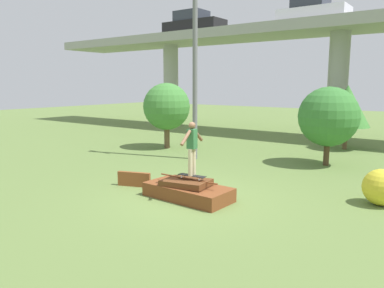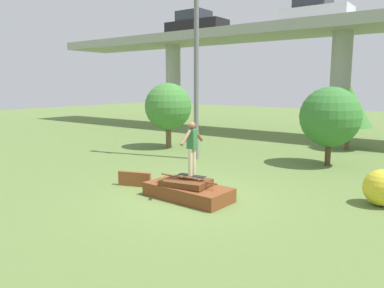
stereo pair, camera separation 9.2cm
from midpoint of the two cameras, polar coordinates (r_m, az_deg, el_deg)
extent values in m
plane|color=olive|center=(10.41, -0.87, -8.31)|extent=(80.00, 80.00, 0.00)
cube|color=brown|center=(10.36, -0.87, -7.31)|extent=(2.46, 1.23, 0.38)
cube|color=#5B3319|center=(10.25, -1.16, -5.92)|extent=(1.36, 0.96, 0.21)
cylinder|color=brown|center=(10.26, -0.88, -5.31)|extent=(1.91, 0.04, 0.04)
cube|color=brown|center=(11.70, -9.06, -5.33)|extent=(1.03, 0.47, 0.45)
cube|color=black|center=(10.19, -0.26, -4.83)|extent=(0.82, 0.27, 0.01)
cylinder|color=silver|center=(10.13, 1.35, -5.22)|extent=(0.06, 0.03, 0.05)
cylinder|color=silver|center=(9.99, 0.86, -5.43)|extent=(0.06, 0.03, 0.05)
cylinder|color=silver|center=(10.42, -1.33, -4.82)|extent=(0.06, 0.03, 0.05)
cylinder|color=silver|center=(10.28, -1.85, -5.02)|extent=(0.06, 0.03, 0.05)
cylinder|color=#C6B78E|center=(10.18, -0.01, -2.68)|extent=(0.12, 0.12, 0.74)
cylinder|color=#C6B78E|center=(10.03, -0.52, -2.85)|extent=(0.12, 0.12, 0.74)
cube|color=#2D6638|center=(9.99, -0.27, 0.80)|extent=(0.24, 0.23, 0.53)
sphere|color=brown|center=(9.95, -0.27, 2.85)|extent=(0.19, 0.19, 0.19)
cylinder|color=brown|center=(10.24, 0.64, 1.37)|extent=(0.13, 0.47, 0.39)
cylinder|color=brown|center=(9.73, -1.22, 0.96)|extent=(0.13, 0.47, 0.39)
cube|color=#9E9E99|center=(22.96, 21.67, 16.42)|extent=(44.00, 4.24, 0.60)
cylinder|color=#9E9E99|center=(28.44, -3.32, 8.84)|extent=(1.10, 1.10, 5.99)
cylinder|color=#9E9E99|center=(22.74, 21.18, 8.19)|extent=(1.10, 1.10, 5.99)
cube|color=black|center=(27.07, 0.20, 17.35)|extent=(4.35, 1.75, 0.82)
cube|color=#2D333D|center=(27.32, -0.19, 18.88)|extent=(2.09, 1.61, 0.69)
cube|color=silver|center=(23.44, 17.88, 18.15)|extent=(3.82, 1.82, 0.76)
cube|color=#2D333D|center=(23.63, 17.51, 19.90)|extent=(1.83, 1.68, 0.71)
cylinder|color=slate|center=(15.53, 0.29, 13.79)|extent=(0.20, 0.20, 8.77)
cylinder|color=brown|center=(18.42, -3.98, 1.04)|extent=(0.27, 0.27, 1.08)
sphere|color=#428438|center=(18.27, -4.03, 5.72)|extent=(2.28, 2.28, 2.28)
cylinder|color=brown|center=(19.49, 22.16, 0.86)|extent=(0.22, 0.22, 1.10)
cone|color=#428438|center=(19.35, 22.44, 5.38)|extent=(2.15, 2.15, 1.98)
cylinder|color=#4C3823|center=(15.35, 19.63, -1.39)|extent=(0.22, 0.22, 0.92)
sphere|color=#387A33|center=(15.17, 19.92, 3.94)|extent=(2.28, 2.28, 2.28)
sphere|color=gold|center=(10.89, 26.70, -5.91)|extent=(0.95, 0.95, 0.95)
camera|label=1|loc=(0.05, -90.26, -0.04)|focal=35.00mm
camera|label=2|loc=(0.05, 89.74, 0.04)|focal=35.00mm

